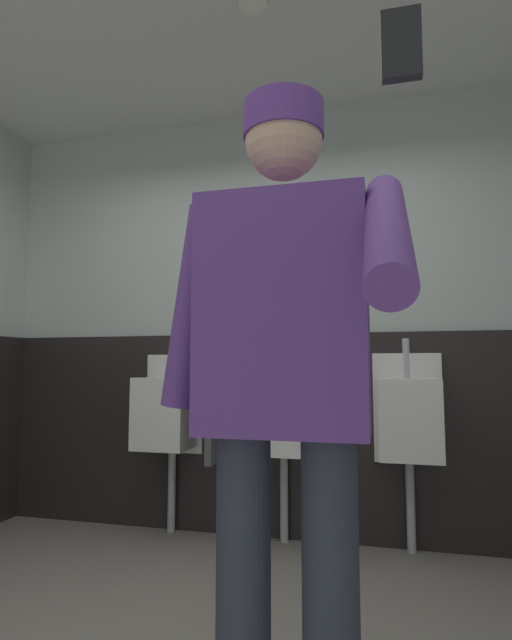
% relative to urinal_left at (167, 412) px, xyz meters
% --- Properties ---
extents(wall_back, '(4.40, 0.12, 2.80)m').
position_rel_urinal_left_xyz_m(wall_back, '(0.65, 0.22, 0.62)').
color(wall_back, silver).
rests_on(wall_back, ground_plane).
extents(wainscot_band_back, '(3.80, 0.03, 1.28)m').
position_rel_urinal_left_xyz_m(wainscot_band_back, '(0.65, 0.14, -0.14)').
color(wainscot_band_back, black).
rests_on(wainscot_band_back, ground_plane).
extents(downlight_far, '(0.14, 0.14, 0.03)m').
position_rel_urinal_left_xyz_m(downlight_far, '(0.80, -0.90, 2.00)').
color(downlight_far, white).
extents(urinal_left, '(0.40, 0.34, 1.24)m').
position_rel_urinal_left_xyz_m(urinal_left, '(0.00, 0.00, 0.00)').
color(urinal_left, white).
rests_on(urinal_left, ground_plane).
extents(urinal_middle, '(0.40, 0.34, 1.24)m').
position_rel_urinal_left_xyz_m(urinal_middle, '(0.75, 0.00, 0.00)').
color(urinal_middle, white).
rests_on(urinal_middle, ground_plane).
extents(urinal_right, '(0.40, 0.34, 1.24)m').
position_rel_urinal_left_xyz_m(urinal_right, '(1.50, 0.00, 0.00)').
color(urinal_right, white).
rests_on(urinal_right, ground_plane).
extents(privacy_divider_panel, '(0.04, 0.40, 0.90)m').
position_rel_urinal_left_xyz_m(privacy_divider_panel, '(0.38, -0.07, 0.17)').
color(privacy_divider_panel, '#4C4C51').
extents(person, '(0.65, 0.60, 1.78)m').
position_rel_urinal_left_xyz_m(person, '(1.11, -1.75, 0.27)').
color(person, '#2D3342').
rests_on(person, ground_plane).
extents(cell_phone, '(0.06, 0.02, 0.11)m').
position_rel_urinal_left_xyz_m(cell_phone, '(1.39, -2.25, 0.78)').
color(cell_phone, black).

